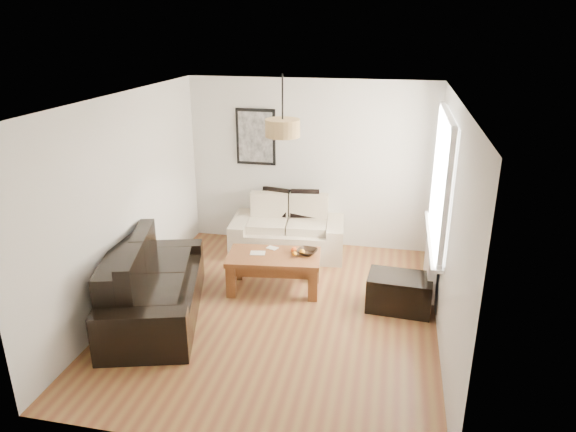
% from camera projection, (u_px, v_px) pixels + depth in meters
% --- Properties ---
extents(floor, '(4.50, 4.50, 0.00)m').
position_uv_depth(floor, '(278.00, 312.00, 6.42)').
color(floor, brown).
rests_on(floor, ground).
extents(ceiling, '(3.80, 4.50, 0.00)m').
position_uv_depth(ceiling, '(276.00, 99.00, 5.51)').
color(ceiling, white).
rests_on(ceiling, floor).
extents(wall_back, '(3.80, 0.04, 2.60)m').
position_uv_depth(wall_back, '(310.00, 164.00, 8.03)').
color(wall_back, silver).
rests_on(wall_back, floor).
extents(wall_front, '(3.80, 0.04, 2.60)m').
position_uv_depth(wall_front, '(210.00, 314.00, 3.90)').
color(wall_front, silver).
rests_on(wall_front, floor).
extents(wall_left, '(0.04, 4.50, 2.60)m').
position_uv_depth(wall_left, '(126.00, 202.00, 6.33)').
color(wall_left, silver).
rests_on(wall_left, floor).
extents(wall_right, '(0.04, 4.50, 2.60)m').
position_uv_depth(wall_right, '(449.00, 226.00, 5.60)').
color(wall_right, silver).
rests_on(wall_right, floor).
extents(window_bay, '(0.14, 1.90, 1.60)m').
position_uv_depth(window_bay, '(443.00, 179.00, 6.23)').
color(window_bay, white).
rests_on(window_bay, wall_right).
extents(radiator, '(0.10, 0.90, 0.52)m').
position_uv_depth(radiator, '(430.00, 270.00, 6.67)').
color(radiator, white).
rests_on(radiator, wall_right).
extents(poster, '(0.62, 0.04, 0.87)m').
position_uv_depth(poster, '(256.00, 137.00, 8.02)').
color(poster, black).
rests_on(poster, wall_back).
extents(pendant_shade, '(0.40, 0.40, 0.20)m').
position_uv_depth(pendant_shade, '(283.00, 128.00, 5.91)').
color(pendant_shade, tan).
rests_on(pendant_shade, ceiling).
extents(loveseat_cream, '(1.78, 1.09, 0.84)m').
position_uv_depth(loveseat_cream, '(288.00, 227.00, 7.95)').
color(loveseat_cream, beige).
rests_on(loveseat_cream, floor).
extents(sofa_leather, '(1.51, 2.23, 0.88)m').
position_uv_depth(sofa_leather, '(154.00, 283.00, 6.20)').
color(sofa_leather, black).
rests_on(sofa_leather, floor).
extents(coffee_table, '(1.28, 0.80, 0.50)m').
position_uv_depth(coffee_table, '(274.00, 272.00, 6.90)').
color(coffee_table, brown).
rests_on(coffee_table, floor).
extents(ottoman, '(0.80, 0.55, 0.44)m').
position_uv_depth(ottoman, '(399.00, 292.00, 6.43)').
color(ottoman, black).
rests_on(ottoman, floor).
extents(cushion_left, '(0.45, 0.22, 0.43)m').
position_uv_depth(cushion_left, '(276.00, 202.00, 8.07)').
color(cushion_left, black).
rests_on(cushion_left, loveseat_cream).
extents(cushion_right, '(0.45, 0.20, 0.44)m').
position_uv_depth(cushion_right, '(305.00, 203.00, 7.98)').
color(cushion_right, black).
rests_on(cushion_right, loveseat_cream).
extents(fruit_bowl, '(0.31, 0.31, 0.06)m').
position_uv_depth(fruit_bowl, '(307.00, 252.00, 6.83)').
color(fruit_bowl, black).
rests_on(fruit_bowl, coffee_table).
extents(orange_a, '(0.08, 0.08, 0.06)m').
position_uv_depth(orange_a, '(295.00, 254.00, 6.76)').
color(orange_a, orange).
rests_on(orange_a, fruit_bowl).
extents(orange_b, '(0.07, 0.07, 0.07)m').
position_uv_depth(orange_b, '(302.00, 252.00, 6.81)').
color(orange_b, orange).
rests_on(orange_b, fruit_bowl).
extents(orange_c, '(0.09, 0.09, 0.08)m').
position_uv_depth(orange_c, '(294.00, 250.00, 6.87)').
color(orange_c, '#D64912').
rests_on(orange_c, fruit_bowl).
extents(papers, '(0.22, 0.17, 0.01)m').
position_uv_depth(papers, '(258.00, 253.00, 6.87)').
color(papers, beige).
rests_on(papers, coffee_table).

